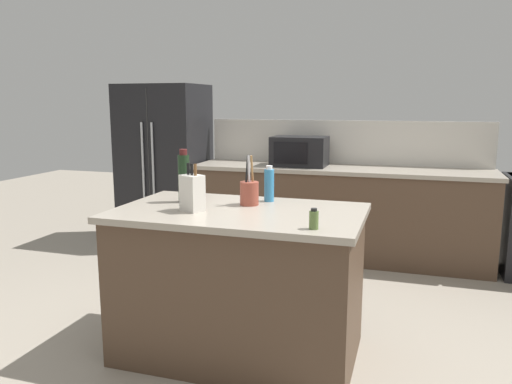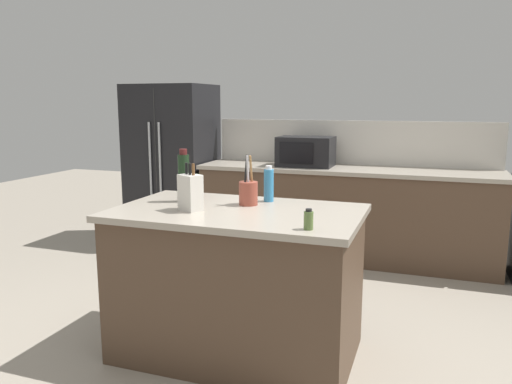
{
  "view_description": "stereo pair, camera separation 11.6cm",
  "coord_description": "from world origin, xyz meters",
  "px_view_note": "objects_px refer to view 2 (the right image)",
  "views": [
    {
      "loc": [
        1.0,
        -2.82,
        1.59
      ],
      "look_at": [
        0.0,
        0.35,
        0.99
      ],
      "focal_mm": 35.0,
      "sensor_mm": 36.0,
      "label": 1
    },
    {
      "loc": [
        1.11,
        -2.78,
        1.59
      ],
      "look_at": [
        0.0,
        0.35,
        0.99
      ],
      "focal_mm": 35.0,
      "sensor_mm": 36.0,
      "label": 2
    }
  ],
  "objects_px": {
    "knife_block": "(190,192)",
    "spice_jar_oregano": "(309,220)",
    "refrigerator": "(173,164)",
    "utensil_crock": "(248,192)",
    "microwave": "(306,151)",
    "dish_soap_bottle": "(269,185)",
    "hot_sauce_bottle": "(196,186)",
    "wine_bottle": "(184,177)"
  },
  "relations": [
    {
      "from": "utensil_crock",
      "to": "spice_jar_oregano",
      "type": "height_order",
      "value": "utensil_crock"
    },
    {
      "from": "utensil_crock",
      "to": "dish_soap_bottle",
      "type": "height_order",
      "value": "utensil_crock"
    },
    {
      "from": "refrigerator",
      "to": "wine_bottle",
      "type": "distance_m",
      "value": 2.49
    },
    {
      "from": "wine_bottle",
      "to": "knife_block",
      "type": "bearing_deg",
      "value": -54.81
    },
    {
      "from": "utensil_crock",
      "to": "spice_jar_oregano",
      "type": "xyz_separation_m",
      "value": [
        0.51,
        -0.48,
        -0.03
      ]
    },
    {
      "from": "dish_soap_bottle",
      "to": "utensil_crock",
      "type": "bearing_deg",
      "value": -119.72
    },
    {
      "from": "microwave",
      "to": "spice_jar_oregano",
      "type": "xyz_separation_m",
      "value": [
        0.64,
        -2.53,
        -0.1
      ]
    },
    {
      "from": "knife_block",
      "to": "dish_soap_bottle",
      "type": "distance_m",
      "value": 0.56
    },
    {
      "from": "microwave",
      "to": "knife_block",
      "type": "distance_m",
      "value": 2.32
    },
    {
      "from": "refrigerator",
      "to": "utensil_crock",
      "type": "xyz_separation_m",
      "value": [
        1.71,
        -2.09,
        0.13
      ]
    },
    {
      "from": "utensil_crock",
      "to": "spice_jar_oregano",
      "type": "bearing_deg",
      "value": -43.42
    },
    {
      "from": "hot_sauce_bottle",
      "to": "wine_bottle",
      "type": "bearing_deg",
      "value": -90.42
    },
    {
      "from": "knife_block",
      "to": "spice_jar_oregano",
      "type": "height_order",
      "value": "knife_block"
    },
    {
      "from": "refrigerator",
      "to": "dish_soap_bottle",
      "type": "bearing_deg",
      "value": -47.26
    },
    {
      "from": "dish_soap_bottle",
      "to": "wine_bottle",
      "type": "bearing_deg",
      "value": -160.05
    },
    {
      "from": "utensil_crock",
      "to": "spice_jar_oregano",
      "type": "relative_size",
      "value": 2.92
    },
    {
      "from": "microwave",
      "to": "utensil_crock",
      "type": "distance_m",
      "value": 2.05
    },
    {
      "from": "refrigerator",
      "to": "utensil_crock",
      "type": "relative_size",
      "value": 5.57
    },
    {
      "from": "microwave",
      "to": "dish_soap_bottle",
      "type": "xyz_separation_m",
      "value": [
        0.22,
        -1.89,
        -0.04
      ]
    },
    {
      "from": "refrigerator",
      "to": "knife_block",
      "type": "xyz_separation_m",
      "value": [
        1.43,
        -2.37,
        0.16
      ]
    },
    {
      "from": "knife_block",
      "to": "utensil_crock",
      "type": "relative_size",
      "value": 0.91
    },
    {
      "from": "wine_bottle",
      "to": "hot_sauce_bottle",
      "type": "relative_size",
      "value": 2.19
    },
    {
      "from": "microwave",
      "to": "hot_sauce_bottle",
      "type": "bearing_deg",
      "value": -99.15
    },
    {
      "from": "microwave",
      "to": "hot_sauce_bottle",
      "type": "distance_m",
      "value": 1.93
    },
    {
      "from": "hot_sauce_bottle",
      "to": "dish_soap_bottle",
      "type": "bearing_deg",
      "value": 1.95
    },
    {
      "from": "microwave",
      "to": "dish_soap_bottle",
      "type": "relative_size",
      "value": 2.33
    },
    {
      "from": "microwave",
      "to": "utensil_crock",
      "type": "bearing_deg",
      "value": -86.35
    },
    {
      "from": "wine_bottle",
      "to": "dish_soap_bottle",
      "type": "distance_m",
      "value": 0.56
    },
    {
      "from": "wine_bottle",
      "to": "dish_soap_bottle",
      "type": "relative_size",
      "value": 1.46
    },
    {
      "from": "dish_soap_bottle",
      "to": "hot_sauce_bottle",
      "type": "relative_size",
      "value": 1.5
    },
    {
      "from": "wine_bottle",
      "to": "microwave",
      "type": "bearing_deg",
      "value": 81.57
    },
    {
      "from": "microwave",
      "to": "wine_bottle",
      "type": "distance_m",
      "value": 2.1
    },
    {
      "from": "wine_bottle",
      "to": "hot_sauce_bottle",
      "type": "bearing_deg",
      "value": 89.58
    },
    {
      "from": "knife_block",
      "to": "microwave",
      "type": "bearing_deg",
      "value": 111.53
    },
    {
      "from": "refrigerator",
      "to": "utensil_crock",
      "type": "bearing_deg",
      "value": -50.82
    },
    {
      "from": "hot_sauce_bottle",
      "to": "refrigerator",
      "type": "bearing_deg",
      "value": 122.94
    },
    {
      "from": "spice_jar_oregano",
      "to": "knife_block",
      "type": "bearing_deg",
      "value": 165.09
    },
    {
      "from": "knife_block",
      "to": "utensil_crock",
      "type": "bearing_deg",
      "value": 70.55
    },
    {
      "from": "utensil_crock",
      "to": "wine_bottle",
      "type": "bearing_deg",
      "value": -175.03
    },
    {
      "from": "spice_jar_oregano",
      "to": "wine_bottle",
      "type": "bearing_deg",
      "value": 154.85
    },
    {
      "from": "knife_block",
      "to": "spice_jar_oregano",
      "type": "bearing_deg",
      "value": 10.1
    },
    {
      "from": "spice_jar_oregano",
      "to": "hot_sauce_bottle",
      "type": "height_order",
      "value": "hot_sauce_bottle"
    }
  ]
}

